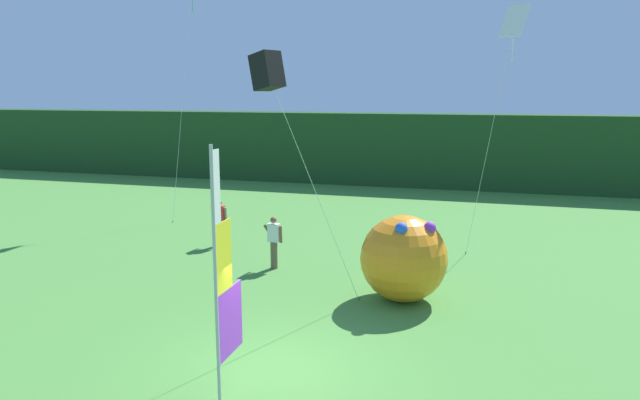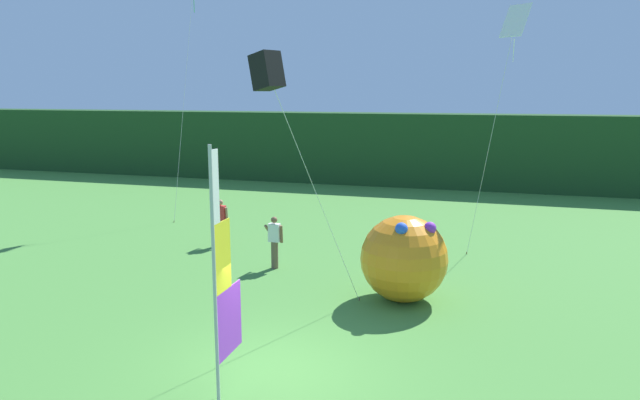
% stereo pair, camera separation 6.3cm
% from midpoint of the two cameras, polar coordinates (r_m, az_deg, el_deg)
% --- Properties ---
extents(ground_plane, '(120.00, 120.00, 0.00)m').
position_cam_midpoint_polar(ground_plane, '(11.86, -4.97, -16.85)').
color(ground_plane, '#478438').
extents(distant_treeline, '(80.00, 2.40, 4.24)m').
position_cam_midpoint_polar(distant_treeline, '(34.28, 9.61, 4.97)').
color(distant_treeline, '#1E421E').
rests_on(distant_treeline, ground).
extents(banner_flag, '(0.06, 1.03, 4.66)m').
position_cam_midpoint_polar(banner_flag, '(10.09, -9.79, -8.23)').
color(banner_flag, '#B7B7BC').
rests_on(banner_flag, ground).
extents(person_near_banner, '(0.55, 0.48, 1.69)m').
position_cam_midpoint_polar(person_near_banner, '(20.89, -10.04, -2.09)').
color(person_near_banner, brown).
rests_on(person_near_banner, ground).
extents(person_mid_field, '(0.55, 0.48, 1.66)m').
position_cam_midpoint_polar(person_mid_field, '(17.99, -4.73, -4.10)').
color(person_mid_field, brown).
rests_on(person_mid_field, ground).
extents(inflatable_balloon, '(2.31, 2.31, 2.31)m').
position_cam_midpoint_polar(inflatable_balloon, '(15.31, 8.23, -5.78)').
color(inflatable_balloon, orange).
rests_on(inflatable_balloon, ground).
extents(kite_black_box_0, '(1.82, 3.21, 6.33)m').
position_cam_midpoint_polar(kite_black_box_0, '(12.21, -5.41, 12.62)').
color(kite_black_box_0, brown).
rests_on(kite_black_box_0, ground).
extents(kite_white_diamond_2, '(1.61, 0.87, 8.19)m').
position_cam_midpoint_polar(kite_white_diamond_2, '(19.59, 18.58, 15.85)').
color(kite_white_diamond_2, brown).
rests_on(kite_white_diamond_2, ground).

